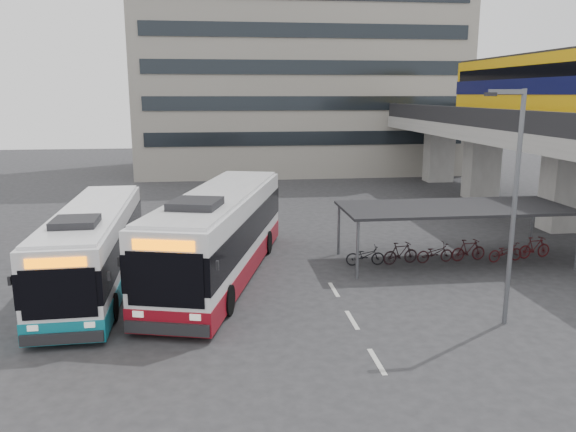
{
  "coord_description": "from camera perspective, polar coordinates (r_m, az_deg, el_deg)",
  "views": [
    {
      "loc": [
        -1.79,
        -20.15,
        7.38
      ],
      "look_at": [
        1.26,
        4.37,
        2.0
      ],
      "focal_mm": 35.0,
      "sensor_mm": 36.0,
      "label": 1
    }
  ],
  "objects": [
    {
      "name": "bike_shelter",
      "position": [
        26.0,
        16.35,
        -1.42
      ],
      "size": [
        10.0,
        4.0,
        2.54
      ],
      "color": "#595B60",
      "rests_on": "ground"
    },
    {
      "name": "viaduct",
      "position": [
        36.31,
        24.43,
        9.4
      ],
      "size": [
        8.0,
        32.0,
        9.68
      ],
      "color": "gray",
      "rests_on": "ground"
    },
    {
      "name": "road_markings",
      "position": [
        19.15,
        6.52,
        -10.45
      ],
      "size": [
        0.15,
        7.6,
        0.01
      ],
      "color": "beige",
      "rests_on": "ground"
    },
    {
      "name": "office_block",
      "position": [
        56.91,
        0.85,
        17.45
      ],
      "size": [
        30.0,
        15.0,
        25.0
      ],
      "primitive_type": "cube",
      "color": "gray",
      "rests_on": "ground"
    },
    {
      "name": "bus_main",
      "position": [
        23.08,
        -6.89,
        -1.89
      ],
      "size": [
        6.03,
        13.12,
        3.8
      ],
      "rotation": [
        0.0,
        0.0,
        -0.26
      ],
      "color": "white",
      "rests_on": "ground"
    },
    {
      "name": "lamp_post",
      "position": [
        18.89,
        21.84,
        2.02
      ],
      "size": [
        1.33,
        0.2,
        7.55
      ],
      "rotation": [
        0.0,
        0.0,
        0.03
      ],
      "color": "#595B60",
      "rests_on": "ground"
    },
    {
      "name": "pedestrian",
      "position": [
        22.63,
        -10.32,
        -4.91
      ],
      "size": [
        0.62,
        0.67,
        1.54
      ],
      "primitive_type": "imported",
      "rotation": [
        0.0,
        0.0,
        0.97
      ],
      "color": "black",
      "rests_on": "ground"
    },
    {
      "name": "bus_teal",
      "position": [
        22.94,
        -19.08,
        -3.11
      ],
      "size": [
        2.82,
        11.43,
        3.36
      ],
      "rotation": [
        0.0,
        0.0,
        0.03
      ],
      "color": "white",
      "rests_on": "ground"
    },
    {
      "name": "ground",
      "position": [
        21.53,
        -1.91,
        -7.77
      ],
      "size": [
        120.0,
        120.0,
        0.0
      ],
      "primitive_type": "plane",
      "color": "#28282B",
      "rests_on": "ground"
    }
  ]
}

